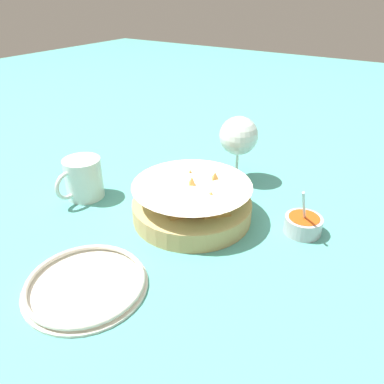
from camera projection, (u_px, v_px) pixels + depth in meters
The scene contains 6 objects.
ground_plane at pixel (194, 211), 0.79m from camera, with size 4.00×4.00×0.00m, color teal.
food_basket at pixel (193, 202), 0.75m from camera, with size 0.24×0.24×0.09m.
sauce_cup at pixel (303, 224), 0.71m from camera, with size 0.07×0.07×0.11m.
wine_glass at pixel (239, 137), 0.86m from camera, with size 0.09×0.09×0.16m.
beer_mug at pixel (83, 180), 0.82m from camera, with size 0.12×0.08×0.09m.
side_plate at pixel (86, 284), 0.59m from camera, with size 0.19×0.19×0.01m.
Camera 1 is at (0.56, 0.36, 0.42)m, focal length 35.00 mm.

